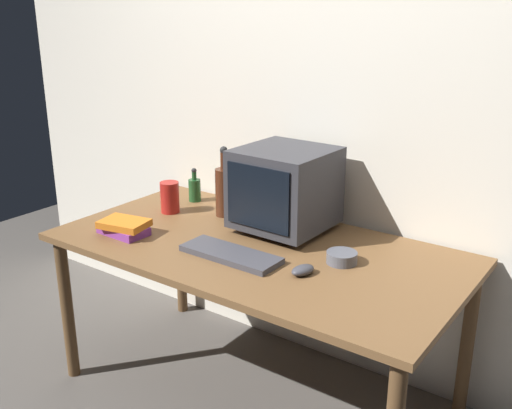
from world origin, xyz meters
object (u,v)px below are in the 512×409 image
(bottle_tall, at_px, (224,190))
(bottle_short, at_px, (195,189))
(book_stack, at_px, (124,227))
(cd_spindle, at_px, (342,257))
(crt_monitor, at_px, (284,189))
(computer_mouse, at_px, (303,270))
(keyboard, at_px, (231,254))
(metal_canister, at_px, (170,197))

(bottle_tall, relative_size, bottle_short, 1.94)
(book_stack, xyz_separation_m, cd_spindle, (0.92, 0.28, -0.01))
(crt_monitor, height_order, bottle_tall, crt_monitor)
(crt_monitor, relative_size, cd_spindle, 3.31)
(computer_mouse, bearing_deg, bottle_tall, 167.19)
(keyboard, height_order, bottle_short, bottle_short)
(bottle_short, bearing_deg, book_stack, -84.06)
(metal_canister, bearing_deg, computer_mouse, -14.38)
(crt_monitor, bearing_deg, keyboard, -91.35)
(keyboard, bearing_deg, computer_mouse, 6.02)
(keyboard, relative_size, metal_canister, 2.80)
(computer_mouse, bearing_deg, keyboard, -159.36)
(computer_mouse, relative_size, bottle_short, 0.58)
(computer_mouse, height_order, metal_canister, metal_canister)
(crt_monitor, bearing_deg, cd_spindle, -23.57)
(computer_mouse, distance_m, book_stack, 0.85)
(bottle_tall, relative_size, metal_canister, 2.24)
(cd_spindle, relative_size, metal_canister, 0.80)
(book_stack, distance_m, metal_canister, 0.34)
(bottle_short, distance_m, book_stack, 0.53)
(book_stack, bearing_deg, keyboard, 8.09)
(keyboard, xyz_separation_m, computer_mouse, (0.32, 0.03, 0.01))
(crt_monitor, height_order, keyboard, crt_monitor)
(keyboard, xyz_separation_m, metal_canister, (-0.57, 0.26, 0.06))
(bottle_tall, distance_m, bottle_short, 0.28)
(crt_monitor, bearing_deg, computer_mouse, -48.01)
(book_stack, distance_m, cd_spindle, 0.96)
(keyboard, xyz_separation_m, book_stack, (-0.53, -0.08, 0.02))
(computer_mouse, xyz_separation_m, bottle_short, (-0.90, 0.43, 0.05))
(bottle_short, distance_m, cd_spindle, 1.00)
(computer_mouse, bearing_deg, metal_canister, -179.02)
(bottle_short, bearing_deg, cd_spindle, -14.34)
(bottle_tall, xyz_separation_m, bottle_short, (-0.26, 0.08, -0.06))
(book_stack, bearing_deg, metal_canister, 96.52)
(keyboard, distance_m, metal_canister, 0.63)
(metal_canister, bearing_deg, book_stack, -83.48)
(computer_mouse, height_order, cd_spindle, cd_spindle)
(keyboard, bearing_deg, bottle_short, 142.87)
(bottle_short, bearing_deg, crt_monitor, -8.05)
(metal_canister, bearing_deg, cd_spindle, -2.93)
(bottle_tall, distance_m, metal_canister, 0.27)
(computer_mouse, xyz_separation_m, cd_spindle, (0.07, 0.18, 0.00))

